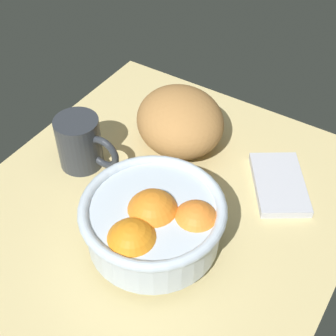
% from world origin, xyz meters
% --- Properties ---
extents(ground_plane, '(0.65, 0.59, 0.03)m').
position_xyz_m(ground_plane, '(0.00, 0.00, -0.01)').
color(ground_plane, '#D2BD7F').
extents(fruit_bowl, '(0.21, 0.21, 0.11)m').
position_xyz_m(fruit_bowl, '(0.07, 0.04, 0.06)').
color(fruit_bowl, silver).
rests_on(fruit_bowl, ground).
extents(bread_loaf, '(0.22, 0.23, 0.11)m').
position_xyz_m(bread_loaf, '(-0.15, -0.05, 0.05)').
color(bread_loaf, '#B17B43').
rests_on(bread_loaf, ground).
extents(napkin_folded, '(0.16, 0.15, 0.01)m').
position_xyz_m(napkin_folded, '(-0.14, 0.15, 0.01)').
color(napkin_folded, silver).
rests_on(napkin_folded, ground).
extents(mug, '(0.08, 0.12, 0.09)m').
position_xyz_m(mug, '(-0.01, -0.17, 0.05)').
color(mug, '#2D3137').
rests_on(mug, ground).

